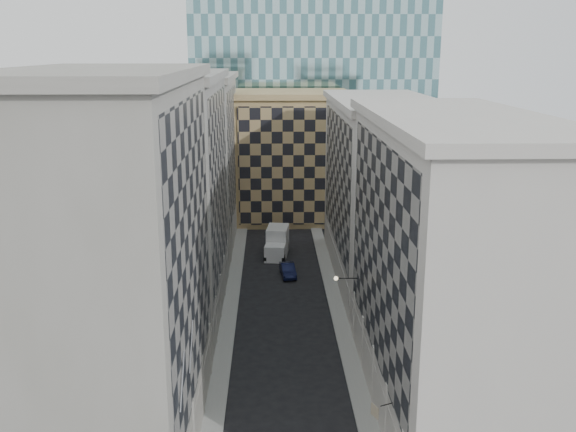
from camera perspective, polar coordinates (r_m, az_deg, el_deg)
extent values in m
cube|color=gray|center=(61.53, -5.30, -9.06)|extent=(1.50, 100.00, 0.15)
cube|color=gray|center=(61.74, 4.59, -8.95)|extent=(1.50, 100.00, 0.15)
cube|color=gray|center=(40.69, -15.46, -4.90)|extent=(10.00, 22.00, 23.00)
cube|color=gray|center=(39.33, -8.69, -2.90)|extent=(0.25, 19.36, 18.00)
cube|color=gray|center=(44.11, -8.20, -17.17)|extent=(0.45, 21.12, 3.20)
cube|color=gray|center=(38.50, -16.68, 11.98)|extent=(10.80, 22.80, 0.70)
cylinder|color=gray|center=(41.50, -8.89, -18.45)|extent=(0.90, 0.90, 4.40)
cylinder|color=gray|center=(46.17, -8.04, -14.73)|extent=(0.90, 0.90, 4.40)
cylinder|color=gray|center=(51.01, -7.36, -11.71)|extent=(0.90, 0.90, 4.40)
cube|color=gray|center=(61.57, -10.72, 1.49)|extent=(10.00, 22.00, 22.00)
cube|color=gray|center=(60.67, -6.22, 2.92)|extent=(0.25, 19.36, 17.00)
cube|color=gray|center=(63.78, -6.03, -6.72)|extent=(0.45, 21.12, 3.20)
cube|color=gray|center=(60.07, -11.24, 12.09)|extent=(10.80, 22.80, 0.70)
cylinder|color=gray|center=(55.97, -6.82, -9.22)|extent=(0.90, 0.90, 4.40)
cylinder|color=gray|center=(61.02, -6.37, -7.13)|extent=(0.90, 0.90, 4.40)
cylinder|color=gray|center=(66.14, -6.00, -5.37)|extent=(0.90, 0.90, 4.40)
cylinder|color=gray|center=(71.32, -5.68, -3.85)|extent=(0.90, 0.90, 4.40)
cube|color=gray|center=(83.04, -8.39, 4.61)|extent=(10.00, 22.00, 21.00)
cube|color=gray|center=(82.36, -5.04, 5.69)|extent=(0.25, 19.36, 16.00)
cube|color=gray|center=(84.60, -4.94, -1.29)|extent=(0.45, 21.12, 3.20)
cube|color=gray|center=(81.88, -8.68, 12.11)|extent=(10.80, 22.80, 0.70)
cylinder|color=gray|center=(76.55, -5.40, -2.55)|extent=(0.90, 0.90, 4.40)
cylinder|color=gray|center=(81.81, -5.16, -1.41)|extent=(0.90, 0.90, 4.40)
cylinder|color=gray|center=(87.10, -4.95, -0.41)|extent=(0.90, 0.90, 4.40)
cylinder|color=gray|center=(92.41, -4.76, 0.47)|extent=(0.90, 0.90, 4.40)
cube|color=beige|center=(45.47, 14.13, -4.74)|extent=(10.00, 26.00, 20.00)
cube|color=gray|center=(43.93, 8.11, -3.05)|extent=(0.25, 22.88, 15.00)
cube|color=beige|center=(47.86, 7.77, -14.42)|extent=(0.45, 24.96, 3.20)
cube|color=beige|center=(43.23, 14.99, 8.32)|extent=(10.80, 26.80, 0.70)
cylinder|color=beige|center=(43.17, 9.15, -17.04)|extent=(0.90, 0.90, 4.40)
cylinder|color=beige|center=(47.60, 7.98, -13.78)|extent=(0.90, 0.90, 4.40)
cylinder|color=beige|center=(52.17, 7.03, -11.08)|extent=(0.90, 0.90, 4.40)
cylinder|color=beige|center=(56.84, 6.25, -8.81)|extent=(0.90, 0.90, 4.40)
cube|color=beige|center=(70.98, 8.34, 2.09)|extent=(10.00, 28.00, 19.00)
cube|color=gray|center=(69.99, 4.44, 3.28)|extent=(0.25, 24.64, 14.00)
cube|color=beige|center=(72.43, 4.35, -4.03)|extent=(0.45, 26.88, 3.20)
cube|color=beige|center=(69.53, 8.64, 10.03)|extent=(10.80, 28.80, 0.70)
cube|color=#A38B56|center=(95.59, 0.32, 5.16)|extent=(16.00, 14.00, 18.00)
cube|color=tan|center=(88.60, 0.48, 4.41)|extent=(15.20, 0.25, 16.50)
cube|color=#A38B56|center=(94.50, 0.33, 10.80)|extent=(16.80, 14.80, 0.80)
cube|color=#2F2A24|center=(108.77, -1.00, 8.97)|extent=(6.00, 6.00, 28.00)
cube|color=#2F2A24|center=(108.31, -1.03, 16.74)|extent=(7.00, 7.00, 1.40)
cylinder|color=gray|center=(34.86, -9.39, -14.27)|extent=(0.10, 2.33, 2.33)
cylinder|color=gray|center=(38.38, -8.60, -11.39)|extent=(0.10, 2.33, 2.33)
cylinder|color=black|center=(53.92, 5.25, -5.53)|extent=(1.80, 0.08, 0.08)
sphere|color=#FFE5B2|center=(53.82, 4.29, -5.55)|extent=(0.36, 0.36, 0.36)
cube|color=silver|center=(77.35, -1.15, -3.25)|extent=(2.69, 2.88, 1.96)
cube|color=silver|center=(79.83, -0.92, -2.14)|extent=(2.96, 4.20, 3.38)
cylinder|color=black|center=(76.81, -2.03, -3.77)|extent=(0.44, 1.01, 0.98)
cylinder|color=black|center=(76.57, -0.40, -3.82)|extent=(0.44, 1.01, 0.98)
cylinder|color=black|center=(81.54, -1.58, -2.66)|extent=(0.44, 1.01, 0.98)
cylinder|color=black|center=(81.32, -0.06, -2.71)|extent=(0.44, 1.01, 0.98)
imported|color=black|center=(72.16, -0.02, -4.81)|extent=(1.95, 4.43, 1.41)
cylinder|color=black|center=(40.19, 8.76, -16.23)|extent=(0.82, 0.40, 0.06)
cube|color=tan|center=(40.30, 7.72, -16.81)|extent=(0.36, 0.72, 0.76)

